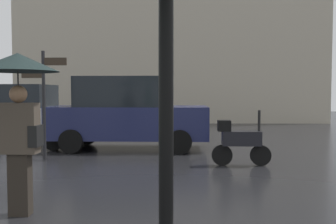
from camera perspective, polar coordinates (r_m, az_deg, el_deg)
The scene contains 6 objects.
pedestrian_with_umbrella at distance 5.20m, azimuth -22.02°, elevation 3.37°, with size 1.06×1.06×2.13m.
parked_scooter at distance 8.39m, azimuth 10.94°, elevation -4.39°, with size 1.31×0.32×1.23m.
parked_car_left at distance 12.25m, azimuth -22.16°, elevation -0.39°, with size 4.23×1.98×1.87m.
parked_car_right at distance 10.67m, azimuth -6.34°, elevation -0.19°, with size 4.47×1.84×2.07m.
street_signpost at distance 9.27m, azimuth -18.55°, elevation 2.66°, with size 1.08×0.08×2.61m.
building_block at distance 21.38m, azimuth 0.36°, elevation 16.54°, with size 16.87×2.34×13.28m, color #B2A893.
Camera 1 is at (0.63, -2.85, 1.62)m, focal length 39.60 mm.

